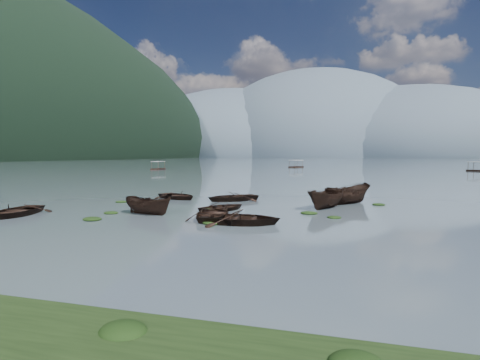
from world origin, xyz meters
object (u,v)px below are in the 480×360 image
(rowboat_3, at_px, (214,218))
(pontoon_left, at_px, (158,170))
(rowboat_0, at_px, (17,215))
(pontoon_centre, at_px, (296,167))

(rowboat_3, relative_size, pontoon_left, 0.74)
(rowboat_0, height_order, pontoon_left, pontoon_left)
(pontoon_left, xyz_separation_m, pontoon_centre, (36.67, 31.47, 0.00))
(pontoon_left, distance_m, pontoon_centre, 48.32)
(rowboat_3, distance_m, pontoon_centre, 108.47)
(rowboat_3, height_order, pontoon_left, pontoon_left)
(pontoon_left, bearing_deg, rowboat_3, -66.43)
(rowboat_0, height_order, rowboat_3, rowboat_0)
(rowboat_0, bearing_deg, pontoon_left, 97.04)
(pontoon_centre, bearing_deg, rowboat_3, -63.38)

